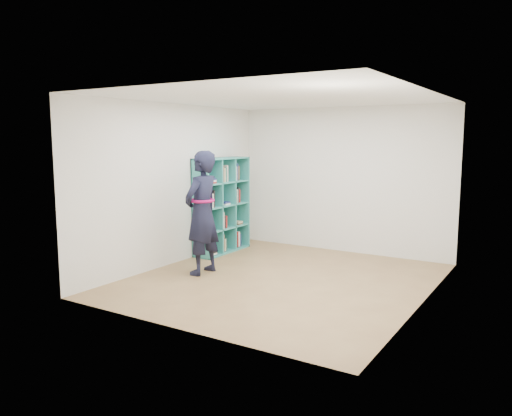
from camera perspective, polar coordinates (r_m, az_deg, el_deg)
The scene contains 9 objects.
floor at distance 7.35m, azimuth 2.93°, elevation -8.20°, with size 4.50×4.50×0.00m, color brown.
ceiling at distance 7.08m, azimuth 3.09°, elevation 12.45°, with size 4.50×4.50×0.00m, color white.
wall_left at distance 8.25m, azimuth -9.27°, elevation 2.67°, with size 0.02×4.50×2.60m, color silver.
wall_right at distance 6.39m, azimuth 18.93°, elevation 0.84°, with size 0.02×4.50×2.60m, color silver.
wall_back at distance 9.13m, azimuth 9.85°, elevation 3.16°, with size 4.00×0.02×2.60m, color silver.
wall_front at distance 5.25m, azimuth -8.91°, elevation -0.26°, with size 4.00×0.02×2.60m, color silver.
bookshelf at distance 9.00m, azimuth -4.10°, elevation 0.19°, with size 0.37×1.28×1.71m.
person at distance 7.54m, azimuth -6.19°, elevation -0.55°, with size 0.45×0.68×1.87m.
smartphone at distance 7.68m, azimuth -6.73°, elevation 0.51°, with size 0.03×0.11×0.14m.
Camera 1 is at (3.40, -6.19, 2.04)m, focal length 35.00 mm.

